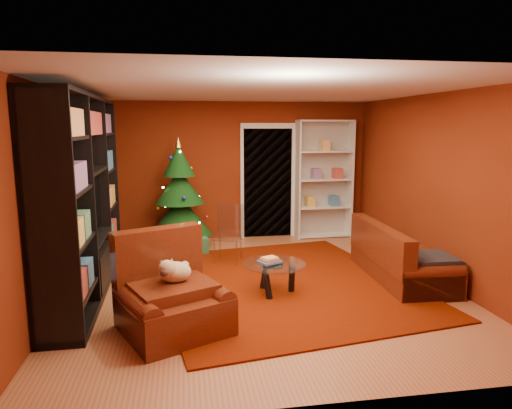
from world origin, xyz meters
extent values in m
cube|color=#9B5734|center=(0.00, 0.00, -0.03)|extent=(5.00, 5.50, 0.05)
cube|color=silver|center=(0.00, 0.00, 2.62)|extent=(5.00, 5.50, 0.05)
cube|color=maroon|center=(0.00, 2.77, 1.30)|extent=(5.00, 0.05, 2.60)
cube|color=maroon|center=(-2.52, 0.00, 1.30)|extent=(0.05, 5.50, 2.60)
cube|color=maroon|center=(2.52, 0.00, 1.30)|extent=(0.05, 5.50, 2.60)
cube|color=#5E1501|center=(0.29, 0.02, 0.01)|extent=(3.81, 4.26, 0.02)
cube|color=#216B63|center=(-1.36, 1.45, 0.14)|extent=(0.37, 0.37, 0.28)
cube|color=#275C36|center=(-0.77, 1.71, 0.14)|extent=(0.33, 0.33, 0.28)
cube|color=maroon|center=(-1.33, 2.57, 0.12)|extent=(0.25, 0.25, 0.24)
camera|label=1|loc=(-1.00, -5.87, 2.14)|focal=32.00mm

